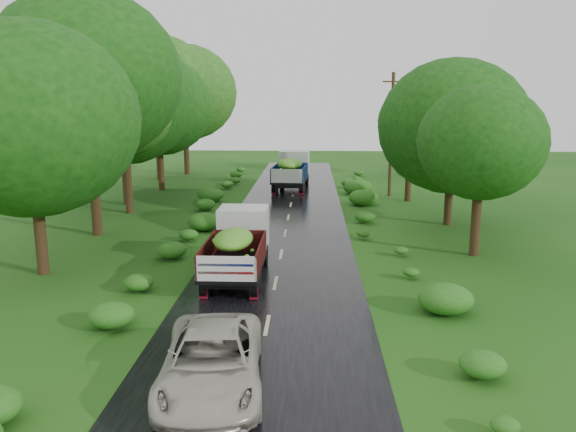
# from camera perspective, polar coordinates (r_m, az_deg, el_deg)

# --- Properties ---
(ground) EXTENTS (120.00, 120.00, 0.00)m
(ground) POSITION_cam_1_polar(r_m,az_deg,el_deg) (17.38, -2.14, -11.06)
(ground) COLOR #13450E
(ground) RESTS_ON ground
(road) EXTENTS (6.50, 80.00, 0.02)m
(road) POSITION_cam_1_polar(r_m,az_deg,el_deg) (22.06, -1.13, -6.01)
(road) COLOR black
(road) RESTS_ON ground
(road_lines) EXTENTS (0.12, 69.60, 0.00)m
(road_lines) POSITION_cam_1_polar(r_m,az_deg,el_deg) (23.01, -0.98, -5.23)
(road_lines) COLOR #BFB78C
(road_lines) RESTS_ON road
(truck_near) EXTENTS (2.08, 5.74, 2.41)m
(truck_near) POSITION_cam_1_polar(r_m,az_deg,el_deg) (21.59, -5.10, -2.71)
(truck_near) COLOR black
(truck_near) RESTS_ON ground
(truck_far) EXTENTS (2.78, 6.71, 2.76)m
(truck_far) POSITION_cam_1_polar(r_m,az_deg,el_deg) (43.15, 0.39, 4.84)
(truck_far) COLOR black
(truck_far) RESTS_ON ground
(car) EXTENTS (2.77, 5.22, 1.40)m
(car) POSITION_cam_1_polar(r_m,az_deg,el_deg) (13.69, -7.73, -14.42)
(car) COLOR #B6B2A1
(car) RESTS_ON road
(utility_pole) EXTENTS (1.49, 0.43, 8.60)m
(utility_pole) POSITION_cam_1_polar(r_m,az_deg,el_deg) (40.27, 10.46, 8.25)
(utility_pole) COLOR #382616
(utility_pole) RESTS_ON ground
(trees_left) EXTENTS (6.69, 34.46, 9.83)m
(trees_left) POSITION_cam_1_polar(r_m,az_deg,el_deg) (39.27, -15.04, 11.63)
(trees_left) COLOR black
(trees_left) RESTS_ON ground
(trees_right) EXTENTS (5.03, 29.97, 7.14)m
(trees_right) POSITION_cam_1_polar(r_m,az_deg,el_deg) (35.61, 14.87, 8.57)
(trees_right) COLOR black
(trees_right) RESTS_ON ground
(shrubs) EXTENTS (11.90, 44.00, 0.70)m
(shrubs) POSITION_cam_1_polar(r_m,az_deg,el_deg) (30.67, -0.12, -0.28)
(shrubs) COLOR #145815
(shrubs) RESTS_ON ground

